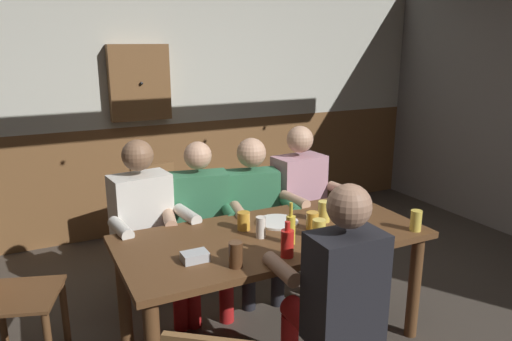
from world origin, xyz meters
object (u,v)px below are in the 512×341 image
dining_table (273,249)px  pint_glass_1 (324,211)px  pint_glass_6 (261,227)px  table_candle (323,208)px  person_1 (201,219)px  condiment_caddy (195,257)px  pint_glass_4 (244,221)px  pint_glass_0 (416,221)px  wall_dart_cabinet (140,83)px  chair_empty_near_left (4,293)px  person_0 (145,223)px  plate_1 (277,222)px  bottle_1 (287,243)px  person_4 (336,290)px  person_3 (303,197)px  pint_glass_3 (312,221)px  pint_glass_5 (236,255)px  pint_glass_2 (319,229)px  chair_empty_far_end (162,214)px  person_2 (254,209)px  bottle_0 (291,229)px  plate_0 (349,206)px

dining_table → pint_glass_1: pint_glass_1 is taller
pint_glass_6 → table_candle: bearing=17.3°
person_1 → condiment_caddy: person_1 is taller
person_1 → pint_glass_4: 0.54m
pint_glass_0 → wall_dart_cabinet: bearing=113.1°
condiment_caddy → chair_empty_near_left: bearing=146.3°
person_0 → plate_1: size_ratio=4.65×
person_1 → bottle_1: person_1 is taller
dining_table → table_candle: size_ratio=23.35×
chair_empty_near_left → pint_glass_1: bearing=94.7°
person_4 → table_candle: bearing=61.6°
condiment_caddy → pint_glass_0: 1.39m
chair_empty_near_left → pint_glass_4: chair_empty_near_left is taller
person_3 → person_4: bearing=59.2°
person_1 → table_candle: 0.86m
wall_dart_cabinet → chair_empty_near_left: bearing=-126.8°
pint_glass_3 → pint_glass_4: (-0.38, 0.19, -0.00)m
pint_glass_6 → person_0: bearing=128.1°
pint_glass_0 → bottle_1: bearing=178.0°
pint_glass_0 → pint_glass_5: 1.20m
pint_glass_2 → wall_dart_cabinet: 2.48m
person_0 → chair_empty_far_end: size_ratio=1.43×
pint_glass_5 → pint_glass_1: bearing=23.6°
pint_glass_2 → bottle_1: bearing=-154.2°
chair_empty_far_end → condiment_caddy: size_ratio=6.29×
pint_glass_4 → person_1: bearing=100.8°
person_0 → person_1: bearing=171.7°
person_2 → plate_1: person_2 is taller
person_3 → pint_glass_3: (-0.38, -0.72, 0.11)m
dining_table → chair_empty_near_left: chair_empty_near_left is taller
condiment_caddy → pint_glass_6: pint_glass_6 is taller
bottle_0 → person_1: bearing=106.7°
person_4 → table_candle: person_4 is taller
dining_table → person_3: 0.93m
person_1 → bottle_0: size_ratio=4.80×
condiment_caddy → plate_0: (1.27, 0.33, -0.02)m
condiment_caddy → pint_glass_4: 0.51m
pint_glass_0 → pint_glass_4: (-0.95, 0.49, -0.01)m
pint_glass_3 → plate_0: bearing=26.7°
person_0 → person_2: 0.82m
pint_glass_2 → wall_dart_cabinet: bearing=101.6°
person_2 → person_3: (0.44, 0.01, 0.03)m
plate_1 → pint_glass_2: 0.34m
person_2 → pint_glass_1: person_2 is taller
pint_glass_1 → wall_dart_cabinet: bearing=107.1°
plate_1 → pint_glass_6: (-0.20, -0.16, 0.06)m
pint_glass_2 → pint_glass_4: pint_glass_4 is taller
pint_glass_3 → wall_dart_cabinet: size_ratio=0.16×
chair_empty_near_left → wall_dart_cabinet: (1.25, 1.67, 1.03)m
person_2 → plate_1: bearing=92.0°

